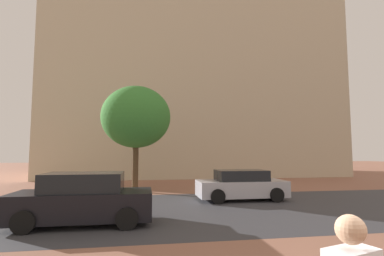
{
  "coord_description": "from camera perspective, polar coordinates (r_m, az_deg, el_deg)",
  "views": [
    {
      "loc": [
        -2.3,
        -2.54,
        2.19
      ],
      "look_at": [
        -0.23,
        10.04,
        3.3
      ],
      "focal_mm": 27.01,
      "sensor_mm": 36.0,
      "label": 1
    }
  ],
  "objects": [
    {
      "name": "ground_plane",
      "position": [
        12.94,
        1.08,
        -14.73
      ],
      "size": [
        120.0,
        120.0,
        0.0
      ],
      "primitive_type": "plane",
      "color": "#93604C"
    },
    {
      "name": "car_silver",
      "position": [
        14.04,
        9.69,
        -11.12
      ],
      "size": [
        4.11,
        1.94,
        1.39
      ],
      "color": "#B2B2BC",
      "rests_on": "ground_plane"
    },
    {
      "name": "landmark_building",
      "position": [
        32.81,
        -0.16,
        11.85
      ],
      "size": [
        28.04,
        14.36,
        39.93
      ],
      "color": "beige",
      "rests_on": "ground_plane"
    },
    {
      "name": "tree_curb_far",
      "position": [
        17.18,
        -10.98,
        2.1
      ],
      "size": [
        4.01,
        4.01,
        6.1
      ],
      "color": "#4C3823",
      "rests_on": "ground_plane"
    },
    {
      "name": "car_black",
      "position": [
        9.81,
        -20.61,
        -13.11
      ],
      "size": [
        4.17,
        1.98,
        1.58
      ],
      "color": "black",
      "rests_on": "ground_plane"
    },
    {
      "name": "street_asphalt_strip",
      "position": [
        11.8,
        2.15,
        -15.67
      ],
      "size": [
        120.0,
        8.36,
        0.0
      ],
      "primitive_type": "cube",
      "color": "#38383D",
      "rests_on": "ground_plane"
    }
  ]
}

